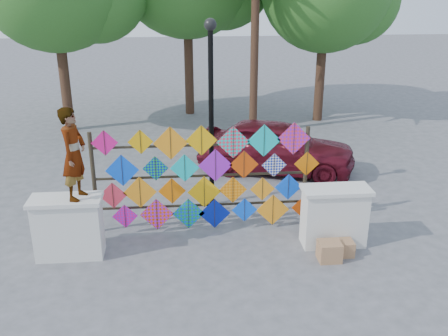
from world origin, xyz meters
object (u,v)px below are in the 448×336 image
(sedan, at_px, (276,146))
(lamppost, at_px, (211,98))
(kite_rack, at_px, (206,178))
(vendor_woman, at_px, (74,154))

(sedan, relative_size, lamppost, 0.99)
(kite_rack, relative_size, vendor_woman, 2.75)
(kite_rack, height_order, vendor_woman, vendor_woman)
(vendor_woman, xyz_separation_m, sedan, (4.74, 4.32, -1.42))
(vendor_woman, height_order, sedan, vendor_woman)
(kite_rack, bearing_deg, lamppost, 80.70)
(kite_rack, relative_size, lamppost, 1.11)
(kite_rack, distance_m, vendor_woman, 2.86)
(kite_rack, height_order, lamppost, lamppost)
(sedan, xyz_separation_m, lamppost, (-2.00, -2.12, 1.94))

